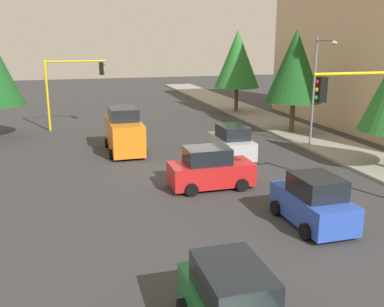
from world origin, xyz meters
The scene contains 11 objects.
ground_plane centered at (0.00, 0.00, 0.00)m, with size 120.00×120.00×0.00m, color #353538.
sidewalk_kerb centered at (-5.00, 10.50, 0.07)m, with size 80.00×4.00×0.15m, color gray.
traffic_signal_far_right centered at (-14.00, -5.65, 3.84)m, with size 0.36×4.59×5.40m.
traffic_signal_near_left centered at (6.00, 5.70, 4.05)m, with size 0.36×4.59×5.72m.
street_lamp_curbside centered at (-3.61, 9.20, 4.35)m, with size 2.15×0.28×7.00m.
tree_roadside_far centered at (-18.00, 9.50, 5.07)m, with size 4.22×4.22×7.72m.
tree_roadside_mid centered at (-8.00, 10.00, 5.01)m, with size 4.18×4.18×7.63m.
delivery_van_orange centered at (-5.92, -2.77, 1.28)m, with size 4.80×2.22×2.77m.
car_blue centered at (7.14, 2.67, 0.90)m, with size 3.72×2.08×1.98m.
car_red centered at (2.00, 0.24, 0.90)m, with size 2.11×3.94×1.98m.
car_silver centered at (-2.78, 3.17, 0.90)m, with size 3.89×2.03×1.98m.
Camera 1 is at (20.60, -5.97, 6.86)m, focal length 40.45 mm.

